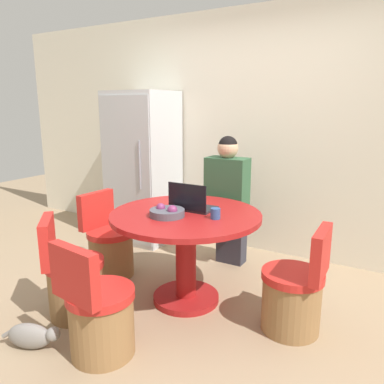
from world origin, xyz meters
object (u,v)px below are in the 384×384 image
Objects in this scene: cat at (32,336)px; dining_table at (186,238)px; chair_near_camera at (99,317)px; chair_right_side at (294,296)px; chair_near_left_corner at (73,282)px; refrigerator at (143,167)px; person_seated at (229,197)px; chair_left_side at (110,248)px; laptop at (192,204)px; fruit_bowl at (167,212)px.

dining_table is at bearing 40.48° from cat.
chair_near_camera is at bearing -97.88° from dining_table.
dining_table is at bearing -90.00° from chair_near_camera.
chair_right_side is 1.00× the size of chair_near_left_corner.
refrigerator is 2.21× the size of chair_right_side.
dining_table is 1.29m from cat.
person_seated is at bearing -10.50° from refrigerator.
dining_table is at bearing 90.22° from person_seated.
chair_right_side is at bearing -87.33° from chair_left_side.
dining_table reaches higher than cat.
refrigerator is 1.33× the size of person_seated.
chair_near_camera is at bearing -136.95° from chair_left_side.
dining_table is 0.28m from laptop.
chair_left_side is 2.94× the size of fruit_bowl.
dining_table is 0.92× the size of person_seated.
chair_right_side is (1.01, 0.90, 0.00)m from chair_near_camera.
person_seated reaches higher than chair_near_camera.
laptop is (0.64, 0.72, 0.54)m from chair_near_left_corner.
refrigerator is at bearing -52.45° from chair_near_camera.
laptop reaches higher than cat.
chair_near_left_corner reaches higher than dining_table.
chair_near_camera is 0.90m from fruit_bowl.
laptop is 1.48m from cat.
dining_table is 1.52× the size of chair_right_side.
person_seated reaches higher than cat.
cat is at bearing -72.72° from refrigerator.
person_seated is at bearing -86.10° from chair_near_camera.
dining_table is 0.93m from chair_near_camera.
dining_table is 0.93m from chair_near_left_corner.
person_seated is (-0.89, 0.81, 0.45)m from chair_right_side.
dining_table is 1.52× the size of chair_near_camera.
refrigerator reaches higher than person_seated.
chair_near_camera is 0.58m from chair_near_left_corner.
chair_near_camera is 0.60× the size of person_seated.
chair_near_camera is 2.31× the size of laptop.
person_seated reaches higher than fruit_bowl.
chair_right_side is at bearing 10.31° from fruit_bowl.
cat is (-1.46, -1.09, -0.18)m from chair_right_side.
chair_right_side is at bearing 175.13° from laptop.
refrigerator is 1.65m from dining_table.
cat is (-0.49, -0.91, -0.70)m from fruit_bowl.
chair_near_left_corner is 2.94× the size of fruit_bowl.
person_seated is 3.29× the size of cat.
chair_left_side is 1.00× the size of chair_near_left_corner.
chair_near_left_corner is (0.25, -0.69, 0.00)m from chair_left_side.
chair_right_side is 1.83m from cat.
chair_near_left_corner is (-0.51, 0.26, 0.00)m from chair_near_camera.
person_seated is at bearing -133.39° from chair_right_side.
refrigerator is 2.21× the size of chair_near_left_corner.
laptop is (0.12, 0.98, 0.54)m from chair_near_camera.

